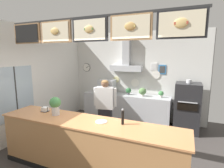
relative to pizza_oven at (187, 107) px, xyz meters
The scene contains 15 objects.
ground_plane 2.86m from the pizza_oven, 128.01° to the right, with size 6.49×6.49×0.00m, color #3F3A38.
back_wall_assembly 1.96m from the pizza_oven, 168.20° to the left, with size 4.64×3.14×2.98m.
left_wall_with_window 4.65m from the pizza_oven, 151.49° to the right, with size 0.15×5.41×2.98m.
service_counter 3.19m from the pizza_oven, 122.52° to the right, with size 3.60×0.73×1.00m.
back_prep_counter 1.93m from the pizza_oven, behind, with size 2.91×0.57×0.90m.
pizza_oven is the anchor object (origin of this frame).
shop_worker 2.38m from the pizza_oven, 146.89° to the right, with size 0.61×0.30×1.57m.
espresso_machine 2.62m from the pizza_oven, behind, with size 0.55×0.47×0.47m.
potted_oregano 1.37m from the pizza_oven, behind, with size 0.24×0.24×0.27m.
potted_basil 1.85m from the pizza_oven, behind, with size 0.18×0.18×0.22m.
potted_thyme 0.84m from the pizza_oven, 168.99° to the left, with size 0.16×0.16×0.21m.
pepper_grinder 2.80m from the pizza_oven, 112.34° to the right, with size 0.05×0.05×0.29m.
basil_vase 3.64m from the pizza_oven, 133.16° to the right, with size 0.22×0.22×0.37m.
condiment_plate 3.00m from the pizza_oven, 119.02° to the right, with size 0.22×0.22×0.01m.
napkin_holder 3.82m from the pizza_oven, 138.08° to the right, with size 0.15×0.14×0.11m.
Camera 1 is at (1.64, -3.15, 2.21)m, focal length 28.24 mm.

